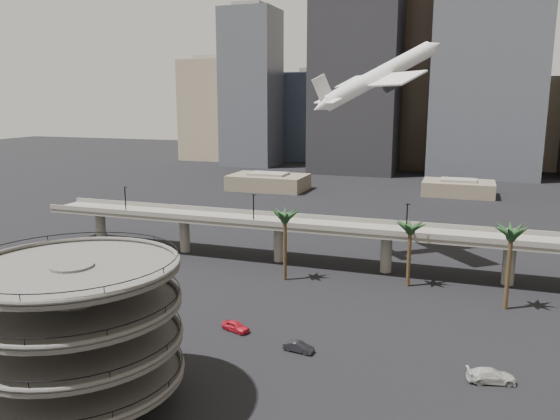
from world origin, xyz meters
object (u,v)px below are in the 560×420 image
(parking_ramp, at_px, (76,323))
(airborne_jet, at_px, (378,77))
(car_a, at_px, (236,326))
(car_c, at_px, (491,376))
(car_b, at_px, (299,347))
(overpass, at_px, (331,231))

(parking_ramp, height_order, airborne_jet, airborne_jet)
(car_a, distance_m, car_c, 34.74)
(airborne_jet, xyz_separation_m, car_c, (22.75, -49.98, -36.68))
(parking_ramp, xyz_separation_m, car_c, (42.17, 20.53, -9.02))
(airborne_jet, relative_size, car_c, 4.48)
(parking_ramp, distance_m, airborne_jet, 78.19)
(car_b, bearing_deg, car_a, 80.20)
(parking_ramp, distance_m, car_c, 47.77)
(parking_ramp, relative_size, car_b, 5.38)
(airborne_jet, xyz_separation_m, car_b, (-1.22, -49.88, -36.81))
(car_b, bearing_deg, car_c, -82.81)
(airborne_jet, xyz_separation_m, car_a, (-11.82, -46.60, -36.75))
(airborne_jet, bearing_deg, overpass, -158.35)
(car_c, bearing_deg, airborne_jet, 10.61)
(overpass, bearing_deg, car_b, -82.28)
(overpass, distance_m, car_b, 39.29)
(car_b, bearing_deg, airborne_jet, 6.03)
(parking_ramp, xyz_separation_m, overpass, (13.00, 59.00, -2.50))
(parking_ramp, bearing_deg, airborne_jet, 74.60)
(airborne_jet, relative_size, car_b, 6.12)
(overpass, relative_size, airborne_jet, 5.15)
(parking_ramp, distance_m, overpass, 60.46)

